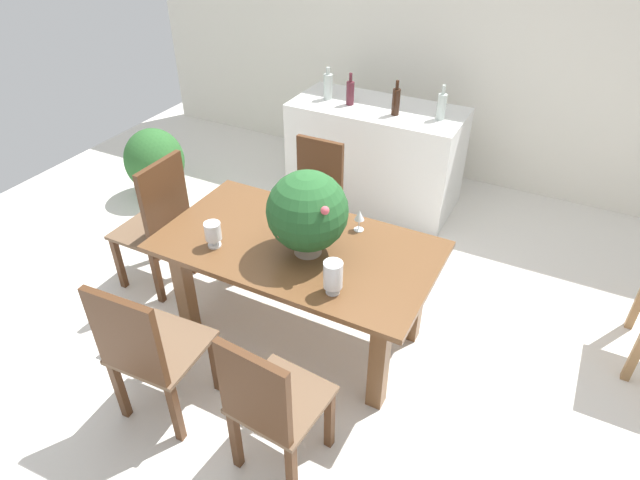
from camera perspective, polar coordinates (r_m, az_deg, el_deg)
ground_plane at (r=3.86m, az=-1.09°, el=-8.28°), size 7.04×7.04×0.00m
back_wall at (r=5.40m, az=12.77°, el=19.87°), size 6.40×0.10×2.60m
dining_table at (r=3.37m, az=-2.38°, el=-2.25°), size 1.71×0.95×0.74m
chair_near_left at (r=3.04m, az=-17.92°, el=-10.93°), size 0.48×0.49×0.98m
chair_near_right at (r=2.70m, az=-5.38°, el=-16.92°), size 0.46×0.47×0.95m
chair_head_end at (r=3.98m, az=-16.75°, el=2.03°), size 0.44×0.46×1.05m
chair_far_left at (r=4.27m, az=-0.61°, el=5.13°), size 0.43×0.43×0.93m
flower_centerpiece at (r=3.06m, az=-1.34°, el=2.97°), size 0.47×0.47×0.52m
crystal_vase_left at (r=2.86m, az=1.39°, el=-3.79°), size 0.11×0.11×0.20m
crystal_vase_center_near at (r=3.28m, az=-11.30°, el=0.82°), size 0.10×0.10×0.16m
wine_glass at (r=3.37m, az=4.20°, el=2.53°), size 0.06×0.06×0.14m
kitchen_counter at (r=5.00m, az=5.85°, el=8.99°), size 1.51×0.70×0.92m
wine_bottle_tall at (r=4.93m, az=0.86°, el=16.03°), size 0.08×0.08×0.28m
wine_bottle_amber at (r=4.62m, az=8.07°, el=14.39°), size 0.07×0.07×0.29m
wine_bottle_clear at (r=4.60m, az=12.77°, el=13.70°), size 0.07×0.07×0.29m
wine_bottle_dark at (r=4.81m, az=3.22°, el=15.38°), size 0.07×0.07×0.28m
potted_plant_floor at (r=5.33m, az=-17.13°, el=7.91°), size 0.55×0.55×0.67m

